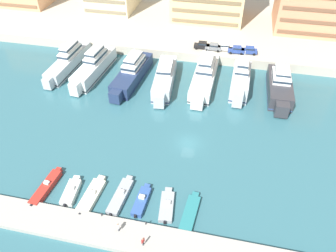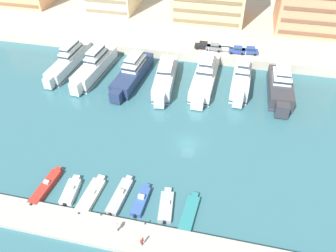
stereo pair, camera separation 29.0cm
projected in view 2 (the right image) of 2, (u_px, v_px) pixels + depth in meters
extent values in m
plane|color=#336670|center=(188.00, 144.00, 62.08)|extent=(400.00, 400.00, 0.00)
cube|color=#BCB29E|center=(222.00, 8.00, 109.04)|extent=(180.00, 70.00, 2.37)
cube|color=#A8A399|center=(163.00, 244.00, 46.25)|extent=(120.00, 4.93, 0.84)
cube|color=silver|center=(70.00, 62.00, 81.94)|extent=(4.63, 18.09, 3.01)
cube|color=silver|center=(49.00, 83.00, 74.82)|extent=(2.08, 1.91, 2.56)
cube|color=black|center=(71.00, 65.00, 82.59)|extent=(4.68, 18.27, 0.24)
cube|color=white|center=(71.00, 51.00, 81.42)|extent=(3.24, 7.67, 1.52)
cube|color=#233342|center=(71.00, 51.00, 81.32)|extent=(3.28, 7.75, 0.55)
cube|color=white|center=(70.00, 46.00, 80.52)|extent=(2.53, 5.98, 1.23)
cube|color=#233342|center=(69.00, 46.00, 80.44)|extent=(2.56, 6.04, 0.44)
cylinder|color=silver|center=(71.00, 39.00, 80.34)|extent=(0.16, 0.16, 1.80)
cube|color=silver|center=(87.00, 47.00, 89.19)|extent=(3.11, 1.08, 0.20)
cube|color=white|center=(95.00, 68.00, 79.46)|extent=(5.51, 17.10, 3.44)
cube|color=white|center=(76.00, 88.00, 72.75)|extent=(2.35, 2.17, 2.93)
cube|color=black|center=(96.00, 72.00, 80.20)|extent=(5.56, 17.28, 0.24)
cube|color=white|center=(96.00, 56.00, 78.75)|extent=(3.73, 7.32, 1.47)
cube|color=#233342|center=(96.00, 56.00, 78.65)|extent=(3.78, 7.39, 0.53)
cube|color=white|center=(95.00, 51.00, 77.85)|extent=(2.91, 5.71, 1.25)
cube|color=#233342|center=(95.00, 51.00, 77.77)|extent=(2.95, 5.76, 0.45)
cylinder|color=silver|center=(97.00, 43.00, 77.60)|extent=(0.16, 0.16, 1.80)
cube|color=white|center=(111.00, 54.00, 86.32)|extent=(3.43, 1.21, 0.20)
cube|color=navy|center=(133.00, 74.00, 77.75)|extent=(5.94, 17.27, 2.98)
cube|color=navy|center=(116.00, 96.00, 70.91)|extent=(2.64, 2.44, 2.53)
cube|color=#192347|center=(133.00, 78.00, 78.39)|extent=(6.00, 17.44, 0.24)
cube|color=white|center=(134.00, 63.00, 77.18)|extent=(4.09, 7.39, 1.52)
cube|color=#233342|center=(134.00, 63.00, 77.08)|extent=(4.14, 7.47, 0.55)
cube|color=white|center=(134.00, 58.00, 76.29)|extent=(3.19, 5.77, 1.18)
cube|color=#233342|center=(134.00, 58.00, 76.22)|extent=(3.23, 5.83, 0.42)
cylinder|color=silver|center=(135.00, 50.00, 76.08)|extent=(0.16, 0.16, 1.80)
cube|color=navy|center=(146.00, 59.00, 84.59)|extent=(3.85, 1.23, 0.20)
cube|color=silver|center=(165.00, 78.00, 75.96)|extent=(5.36, 16.02, 3.38)
cube|color=silver|center=(159.00, 101.00, 69.37)|extent=(2.38, 2.20, 2.87)
cube|color=#192347|center=(165.00, 82.00, 76.69)|extent=(5.41, 16.18, 0.24)
cube|color=white|center=(166.00, 67.00, 75.24)|extent=(3.70, 6.85, 1.50)
cube|color=#233342|center=(166.00, 66.00, 75.14)|extent=(3.74, 6.92, 0.54)
cylinder|color=silver|center=(166.00, 58.00, 74.89)|extent=(0.16, 0.16, 1.80)
cube|color=silver|center=(170.00, 63.00, 82.67)|extent=(3.49, 1.19, 0.20)
cube|color=white|center=(205.00, 78.00, 76.73)|extent=(5.11, 18.15, 2.82)
cube|color=white|center=(198.00, 103.00, 69.32)|extent=(2.64, 2.41, 2.40)
cube|color=black|center=(205.00, 81.00, 77.34)|extent=(5.16, 18.33, 0.24)
cube|color=white|center=(207.00, 66.00, 76.24)|extent=(3.84, 7.66, 1.69)
cube|color=#233342|center=(207.00, 66.00, 76.13)|extent=(3.89, 7.74, 0.61)
cube|color=white|center=(207.00, 60.00, 75.18)|extent=(2.99, 5.98, 1.52)
cube|color=#233342|center=(207.00, 60.00, 75.08)|extent=(3.03, 6.04, 0.55)
cylinder|color=silver|center=(208.00, 51.00, 74.92)|extent=(0.16, 0.16, 1.80)
cube|color=white|center=(211.00, 60.00, 84.07)|extent=(4.01, 0.99, 0.20)
cube|color=silver|center=(241.00, 82.00, 74.31)|extent=(4.22, 12.35, 4.08)
cube|color=silver|center=(238.00, 99.00, 69.15)|extent=(2.17, 1.99, 3.47)
cube|color=#192347|center=(240.00, 87.00, 75.18)|extent=(4.26, 12.47, 0.24)
cube|color=white|center=(243.00, 69.00, 73.17)|extent=(3.16, 5.23, 1.40)
cube|color=#233342|center=(243.00, 69.00, 73.08)|extent=(3.20, 5.28, 0.50)
cube|color=white|center=(244.00, 63.00, 72.22)|extent=(2.46, 4.08, 1.50)
cube|color=#233342|center=(244.00, 63.00, 72.12)|extent=(2.49, 4.12, 0.54)
cylinder|color=silver|center=(245.00, 55.00, 71.69)|extent=(0.16, 0.16, 1.80)
cube|color=silver|center=(242.00, 70.00, 79.70)|extent=(3.30, 1.00, 0.20)
cube|color=#333338|center=(280.00, 88.00, 73.21)|extent=(5.16, 14.22, 3.26)
cube|color=#333338|center=(282.00, 110.00, 67.12)|extent=(2.76, 2.51, 2.77)
cube|color=#334C7F|center=(279.00, 92.00, 73.91)|extent=(5.22, 14.36, 0.24)
cube|color=white|center=(282.00, 76.00, 72.48)|extent=(3.95, 6.00, 1.34)
cube|color=#233342|center=(282.00, 76.00, 72.39)|extent=(4.00, 6.06, 0.48)
cube|color=white|center=(283.00, 72.00, 71.66)|extent=(3.08, 4.68, 1.14)
cube|color=#233342|center=(283.00, 71.00, 71.59)|extent=(3.12, 4.73, 0.41)
cylinder|color=silver|center=(285.00, 64.00, 71.35)|extent=(0.16, 0.16, 1.80)
cube|color=#333338|center=(278.00, 73.00, 79.24)|extent=(4.21, 0.97, 0.20)
cube|color=red|center=(46.00, 187.00, 53.62)|extent=(2.28, 7.36, 1.03)
cube|color=red|center=(59.00, 170.00, 56.45)|extent=(0.96, 0.81, 0.88)
cube|color=silver|center=(46.00, 182.00, 53.54)|extent=(0.95, 0.68, 0.40)
cube|color=#283847|center=(47.00, 180.00, 53.70)|extent=(0.82, 0.15, 0.24)
cube|color=black|center=(31.00, 205.00, 50.80)|extent=(0.38, 0.31, 0.60)
cube|color=white|center=(70.00, 192.00, 52.97)|extent=(2.41, 5.01, 0.92)
cube|color=white|center=(76.00, 178.00, 55.08)|extent=(1.17, 0.99, 0.78)
cube|color=silver|center=(70.00, 188.00, 52.79)|extent=(1.15, 0.69, 0.45)
cube|color=#283847|center=(71.00, 186.00, 52.96)|extent=(1.00, 0.17, 0.27)
cube|color=black|center=(64.00, 205.00, 50.93)|extent=(0.38, 0.31, 0.60)
cube|color=beige|center=(90.00, 196.00, 52.39)|extent=(2.71, 6.94, 0.81)
cube|color=beige|center=(101.00, 179.00, 55.15)|extent=(1.28, 1.08, 0.69)
cube|color=silver|center=(91.00, 192.00, 52.36)|extent=(1.25, 0.69, 0.38)
cube|color=#283847|center=(92.00, 190.00, 52.52)|extent=(1.10, 0.16, 0.23)
cube|color=black|center=(79.00, 214.00, 49.71)|extent=(0.38, 0.31, 0.60)
cube|color=#9EA3A8|center=(120.00, 197.00, 52.30)|extent=(2.50, 7.06, 0.92)
cube|color=#9EA3A8|center=(129.00, 179.00, 55.05)|extent=(1.11, 0.94, 0.78)
cube|color=silver|center=(121.00, 191.00, 52.19)|extent=(1.09, 0.69, 0.52)
cube|color=#283847|center=(121.00, 190.00, 52.34)|extent=(0.95, 0.16, 0.31)
cube|color=black|center=(110.00, 215.00, 49.59)|extent=(0.38, 0.31, 0.60)
cube|color=#33569E|center=(141.00, 202.00, 51.56)|extent=(1.96, 5.44, 0.93)
cube|color=#33569E|center=(147.00, 187.00, 53.75)|extent=(0.97, 0.81, 0.79)
cube|color=silver|center=(141.00, 197.00, 51.36)|extent=(0.97, 0.65, 0.56)
cube|color=#283847|center=(142.00, 195.00, 51.51)|extent=(0.86, 0.12, 0.33)
cube|color=black|center=(134.00, 216.00, 49.39)|extent=(0.37, 0.30, 0.60)
cube|color=#9EA3A8|center=(166.00, 207.00, 50.97)|extent=(2.69, 5.64, 0.70)
cube|color=#9EA3A8|center=(168.00, 191.00, 53.31)|extent=(1.24, 1.06, 0.60)
cube|color=silver|center=(166.00, 202.00, 50.91)|extent=(1.20, 0.73, 0.40)
cube|color=#283847|center=(166.00, 201.00, 51.08)|extent=(1.03, 0.20, 0.24)
cube|color=black|center=(164.00, 222.00, 48.70)|extent=(0.39, 0.32, 0.60)
cube|color=teal|center=(189.00, 215.00, 49.84)|extent=(2.50, 7.03, 0.73)
cube|color=teal|center=(195.00, 195.00, 52.60)|extent=(1.13, 0.96, 0.62)
cube|color=black|center=(183.00, 235.00, 47.14)|extent=(0.38, 0.31, 0.60)
cube|color=black|center=(203.00, 46.00, 84.97)|extent=(4.16, 1.84, 0.80)
cube|color=black|center=(203.00, 43.00, 84.46)|extent=(2.15, 1.63, 0.68)
cube|color=#1E2833|center=(203.00, 43.00, 84.46)|extent=(2.11, 1.65, 0.37)
cylinder|color=black|center=(197.00, 48.00, 84.79)|extent=(0.65, 0.24, 0.64)
cylinder|color=black|center=(198.00, 45.00, 86.05)|extent=(0.65, 0.24, 0.64)
cylinder|color=black|center=(207.00, 49.00, 84.42)|extent=(0.65, 0.24, 0.64)
cylinder|color=black|center=(208.00, 46.00, 85.68)|extent=(0.65, 0.24, 0.64)
cube|color=slate|center=(214.00, 48.00, 84.27)|extent=(4.10, 1.71, 0.80)
cube|color=slate|center=(215.00, 45.00, 83.75)|extent=(2.10, 1.56, 0.68)
cube|color=#1E2833|center=(215.00, 45.00, 83.75)|extent=(2.06, 1.58, 0.37)
cylinder|color=black|center=(208.00, 50.00, 84.12)|extent=(0.64, 0.22, 0.64)
cylinder|color=black|center=(209.00, 47.00, 85.37)|extent=(0.64, 0.22, 0.64)
cylinder|color=black|center=(219.00, 51.00, 83.69)|extent=(0.64, 0.22, 0.64)
cylinder|color=black|center=(219.00, 48.00, 84.94)|extent=(0.64, 0.22, 0.64)
cube|color=white|center=(225.00, 48.00, 84.23)|extent=(4.18, 1.91, 0.80)
cube|color=white|center=(226.00, 45.00, 83.73)|extent=(2.18, 1.67, 0.68)
cube|color=#1E2833|center=(226.00, 45.00, 83.73)|extent=(2.14, 1.68, 0.37)
cylinder|color=black|center=(219.00, 50.00, 84.03)|extent=(0.65, 0.25, 0.64)
cylinder|color=black|center=(219.00, 47.00, 85.29)|extent=(0.65, 0.25, 0.64)
cylinder|color=black|center=(230.00, 51.00, 83.70)|extent=(0.65, 0.25, 0.64)
cylinder|color=black|center=(230.00, 48.00, 84.96)|extent=(0.65, 0.25, 0.64)
cube|color=#28428E|center=(237.00, 51.00, 83.11)|extent=(4.15, 1.83, 0.80)
cube|color=#28428E|center=(238.00, 48.00, 82.60)|extent=(2.15, 1.63, 0.68)
cube|color=#1E2833|center=(238.00, 48.00, 82.60)|extent=(2.11, 1.64, 0.37)
cylinder|color=black|center=(231.00, 53.00, 82.93)|extent=(0.65, 0.24, 0.64)
cylinder|color=black|center=(231.00, 50.00, 84.18)|extent=(0.65, 0.24, 0.64)
cylinder|color=black|center=(242.00, 54.00, 82.55)|extent=(0.65, 0.24, 0.64)
cylinder|color=black|center=(242.00, 51.00, 83.81)|extent=(0.65, 0.24, 0.64)
cube|color=#28428E|center=(250.00, 51.00, 82.86)|extent=(4.18, 1.91, 0.80)
cube|color=#28428E|center=(251.00, 49.00, 82.36)|extent=(2.18, 1.67, 0.68)
cube|color=#1E2833|center=(251.00, 49.00, 82.36)|extent=(2.14, 1.68, 0.37)
cylinder|color=black|center=(244.00, 54.00, 82.66)|extent=(0.65, 0.25, 0.64)
cylinder|color=black|center=(244.00, 51.00, 83.93)|extent=(0.65, 0.25, 0.64)
cylinder|color=black|center=(255.00, 55.00, 82.33)|extent=(0.65, 0.25, 0.64)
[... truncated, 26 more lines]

